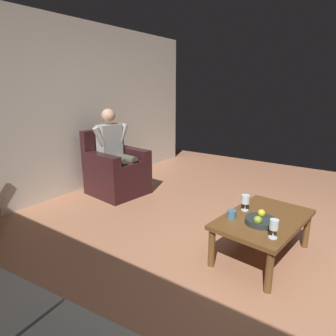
{
  "coord_description": "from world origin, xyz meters",
  "views": [
    {
      "loc": [
        2.5,
        0.53,
        1.58
      ],
      "look_at": [
        -0.23,
        -1.37,
        0.65
      ],
      "focal_mm": 31.38,
      "sensor_mm": 36.0,
      "label": 1
    }
  ],
  "objects_px": {
    "armchair": "(116,171)",
    "fruit_bowl": "(260,220)",
    "person_seated": "(115,149)",
    "wine_glass_near": "(246,200)",
    "coffee_table": "(263,223)",
    "wine_glass_far": "(274,226)",
    "candle_jar": "(232,214)"
  },
  "relations": [
    {
      "from": "armchair",
      "to": "person_seated",
      "type": "height_order",
      "value": "person_seated"
    },
    {
      "from": "armchair",
      "to": "fruit_bowl",
      "type": "distance_m",
      "value": 2.48
    },
    {
      "from": "coffee_table",
      "to": "candle_jar",
      "type": "xyz_separation_m",
      "value": [
        0.19,
        -0.24,
        0.09
      ]
    },
    {
      "from": "armchair",
      "to": "coffee_table",
      "type": "distance_m",
      "value": 2.43
    },
    {
      "from": "wine_glass_far",
      "to": "fruit_bowl",
      "type": "xyz_separation_m",
      "value": [
        -0.19,
        -0.17,
        -0.07
      ]
    },
    {
      "from": "wine_glass_far",
      "to": "candle_jar",
      "type": "height_order",
      "value": "wine_glass_far"
    },
    {
      "from": "person_seated",
      "to": "candle_jar",
      "type": "xyz_separation_m",
      "value": [
        0.66,
        2.12,
        -0.24
      ]
    },
    {
      "from": "person_seated",
      "to": "wine_glass_far",
      "type": "height_order",
      "value": "person_seated"
    },
    {
      "from": "wine_glass_near",
      "to": "fruit_bowl",
      "type": "relative_size",
      "value": 0.59
    },
    {
      "from": "armchair",
      "to": "candle_jar",
      "type": "relative_size",
      "value": 11.49
    },
    {
      "from": "person_seated",
      "to": "coffee_table",
      "type": "relative_size",
      "value": 1.18
    },
    {
      "from": "fruit_bowl",
      "to": "candle_jar",
      "type": "relative_size",
      "value": 3.23
    },
    {
      "from": "armchair",
      "to": "wine_glass_far",
      "type": "distance_m",
      "value": 2.69
    },
    {
      "from": "coffee_table",
      "to": "armchair",
      "type": "bearing_deg",
      "value": -101.36
    },
    {
      "from": "armchair",
      "to": "wine_glass_near",
      "type": "relative_size",
      "value": 6.04
    },
    {
      "from": "person_seated",
      "to": "armchair",
      "type": "bearing_deg",
      "value": -90.0
    },
    {
      "from": "wine_glass_near",
      "to": "wine_glass_far",
      "type": "height_order",
      "value": "same"
    },
    {
      "from": "armchair",
      "to": "person_seated",
      "type": "xyz_separation_m",
      "value": [
        0.0,
        0.02,
        0.34
      ]
    },
    {
      "from": "person_seated",
      "to": "coffee_table",
      "type": "xyz_separation_m",
      "value": [
        0.48,
        2.36,
        -0.33
      ]
    },
    {
      "from": "fruit_bowl",
      "to": "candle_jar",
      "type": "height_order",
      "value": "fruit_bowl"
    },
    {
      "from": "person_seated",
      "to": "wine_glass_near",
      "type": "distance_m",
      "value": 2.21
    },
    {
      "from": "armchair",
      "to": "fruit_bowl",
      "type": "bearing_deg",
      "value": 82.61
    },
    {
      "from": "wine_glass_near",
      "to": "candle_jar",
      "type": "distance_m",
      "value": 0.25
    },
    {
      "from": "person_seated",
      "to": "fruit_bowl",
      "type": "relative_size",
      "value": 4.7
    },
    {
      "from": "candle_jar",
      "to": "wine_glass_near",
      "type": "bearing_deg",
      "value": 171.37
    },
    {
      "from": "candle_jar",
      "to": "coffee_table",
      "type": "bearing_deg",
      "value": 128.27
    },
    {
      "from": "armchair",
      "to": "person_seated",
      "type": "relative_size",
      "value": 0.76
    },
    {
      "from": "person_seated",
      "to": "wine_glass_near",
      "type": "height_order",
      "value": "person_seated"
    },
    {
      "from": "fruit_bowl",
      "to": "wine_glass_far",
      "type": "bearing_deg",
      "value": 40.5
    },
    {
      "from": "armchair",
      "to": "coffee_table",
      "type": "bearing_deg",
      "value": 85.95
    },
    {
      "from": "wine_glass_far",
      "to": "fruit_bowl",
      "type": "height_order",
      "value": "wine_glass_far"
    },
    {
      "from": "person_seated",
      "to": "fruit_bowl",
      "type": "height_order",
      "value": "person_seated"
    }
  ]
}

